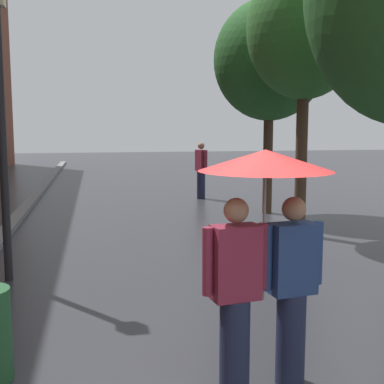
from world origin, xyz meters
TOP-DOWN VIEW (x-y plane):
  - kerb_strip at (-3.20, 10.00)m, footprint 0.30×36.00m
  - street_tree_1 at (2.89, 6.36)m, footprint 2.34×2.34m
  - street_tree_2 at (3.10, 9.06)m, footprint 2.84×2.84m
  - couple_under_umbrella at (0.10, 0.48)m, footprint 1.13×1.13m
  - street_lamp_post at (-2.60, 4.17)m, footprint 0.24×0.24m
  - pedestrian_walking_midground at (1.93, 11.95)m, footprint 0.33×0.57m

SIDE VIEW (x-z plane):
  - kerb_strip at x=-3.20m, z-range 0.00..0.12m
  - pedestrian_walking_midground at x=1.93m, z-range 0.02..1.78m
  - couple_under_umbrella at x=0.10m, z-range 0.35..2.44m
  - street_lamp_post at x=-2.60m, z-range 0.36..4.61m
  - street_tree_2 at x=3.10m, z-range 1.18..6.64m
  - street_tree_1 at x=2.89m, z-range 1.37..6.96m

